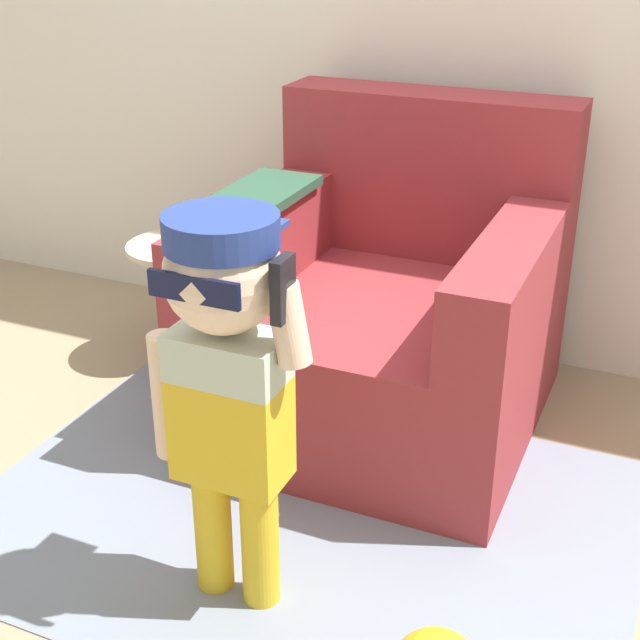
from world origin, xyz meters
name	(u,v)px	position (x,y,z in m)	size (l,w,h in m)	color
ground_plane	(352,436)	(0.00, 0.00, 0.00)	(10.00, 10.00, 0.00)	#998466
armchair	(389,311)	(0.04, 0.21, 0.34)	(0.96, 1.01, 0.95)	maroon
person_child	(227,357)	(0.00, -0.74, 0.63)	(0.39, 0.29, 0.94)	gold
side_table	(179,290)	(-0.75, 0.24, 0.26)	(0.34, 0.34, 0.43)	beige
rug	(301,515)	(0.02, -0.42, 0.00)	(1.73, 1.25, 0.01)	gray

